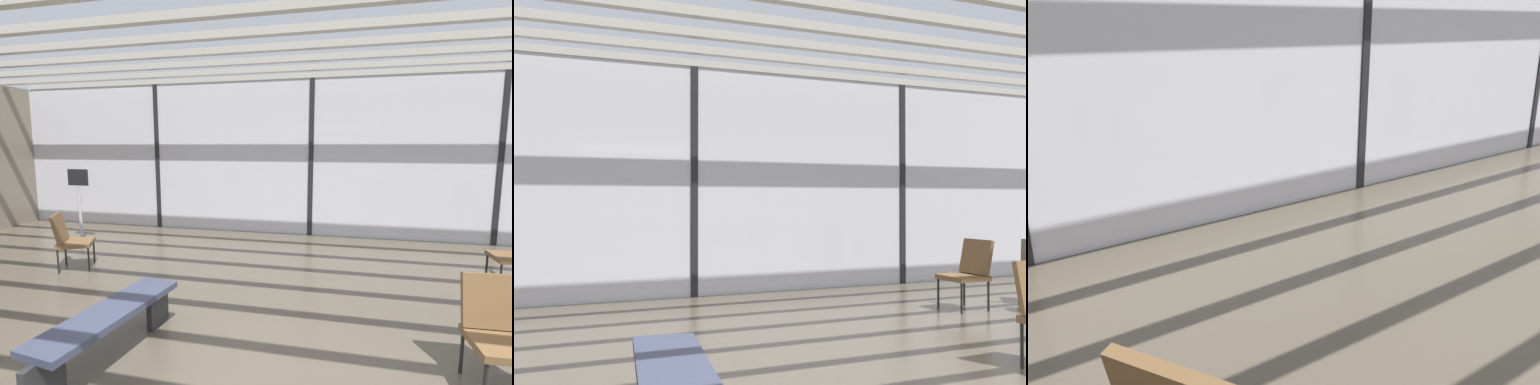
# 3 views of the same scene
# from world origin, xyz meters

# --- Properties ---
(glass_curtain_wall) EXTENTS (14.00, 0.08, 3.26)m
(glass_curtain_wall) POSITION_xyz_m (0.00, 5.20, 1.63)
(glass_curtain_wall) COLOR silver
(glass_curtain_wall) RESTS_ON ground
(window_mullion_1) EXTENTS (0.10, 0.12, 3.26)m
(window_mullion_1) POSITION_xyz_m (0.00, 5.20, 1.63)
(window_mullion_1) COLOR black
(window_mullion_1) RESTS_ON ground
(window_mullion_2) EXTENTS (0.10, 0.12, 3.26)m
(window_mullion_2) POSITION_xyz_m (3.50, 5.20, 1.63)
(window_mullion_2) COLOR black
(window_mullion_2) RESTS_ON ground
(parked_airplane) EXTENTS (13.95, 3.74, 3.74)m
(parked_airplane) POSITION_xyz_m (0.15, 9.44, 1.87)
(parked_airplane) COLOR silver
(parked_airplane) RESTS_ON ground
(lounge_chair_4) EXTENTS (0.54, 0.49, 0.87)m
(lounge_chair_4) POSITION_xyz_m (2.95, 2.98, 0.49)
(lounge_chair_4) COLOR brown
(lounge_chair_4) RESTS_ON ground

